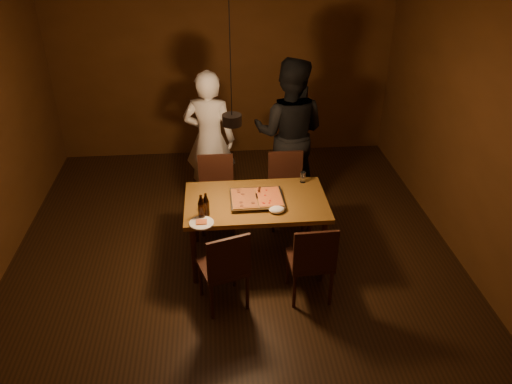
{
  "coord_description": "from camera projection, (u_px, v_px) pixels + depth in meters",
  "views": [
    {
      "loc": [
        -0.15,
        -4.27,
        3.48
      ],
      "look_at": [
        0.24,
        0.21,
        0.85
      ],
      "focal_mm": 35.0,
      "sensor_mm": 36.0,
      "label": 1
    }
  ],
  "objects": [
    {
      "name": "pendant_lamp",
      "position": [
        232.0,
        119.0,
        4.56
      ],
      "size": [
        0.18,
        0.18,
        1.1
      ],
      "color": "black",
      "rests_on": "ceiling"
    },
    {
      "name": "plate_slice",
      "position": [
        202.0,
        223.0,
        4.88
      ],
      "size": [
        0.24,
        0.24,
        0.03
      ],
      "color": "white",
      "rests_on": "dining_table"
    },
    {
      "name": "spatula",
      "position": [
        258.0,
        196.0,
        5.22
      ],
      "size": [
        0.14,
        0.25,
        0.04
      ],
      "primitive_type": null,
      "rotation": [
        0.0,
        0.0,
        -0.21
      ],
      "color": "silver",
      "rests_on": "pizza_tray"
    },
    {
      "name": "pizza_meat",
      "position": [
        244.0,
        198.0,
        5.19
      ],
      "size": [
        0.27,
        0.42,
        0.02
      ],
      "primitive_type": "cube",
      "rotation": [
        0.0,
        0.0,
        0.01
      ],
      "color": "maroon",
      "rests_on": "pizza_tray"
    },
    {
      "name": "water_glass_left",
      "position": [
        205.0,
        205.0,
        5.07
      ],
      "size": [
        0.08,
        0.08,
        0.12
      ],
      "primitive_type": "cylinder",
      "color": "silver",
      "rests_on": "dining_table"
    },
    {
      "name": "water_glass_right",
      "position": [
        303.0,
        177.0,
        5.57
      ],
      "size": [
        0.06,
        0.06,
        0.13
      ],
      "primitive_type": "cylinder",
      "color": "silver",
      "rests_on": "dining_table"
    },
    {
      "name": "chair_far_left",
      "position": [
        216.0,
        185.0,
        5.97
      ],
      "size": [
        0.42,
        0.42,
        0.49
      ],
      "rotation": [
        0.0,
        0.0,
        3.13
      ],
      "color": "#38190F",
      "rests_on": "floor"
    },
    {
      "name": "diner_white",
      "position": [
        210.0,
        139.0,
        6.27
      ],
      "size": [
        0.72,
        0.55,
        1.78
      ],
      "primitive_type": "imported",
      "rotation": [
        0.0,
        0.0,
        2.94
      ],
      "color": "white",
      "rests_on": "floor"
    },
    {
      "name": "pizza_tray",
      "position": [
        257.0,
        200.0,
        5.23
      ],
      "size": [
        0.59,
        0.49,
        0.05
      ],
      "primitive_type": "cube",
      "rotation": [
        0.0,
        0.0,
        -0.08
      ],
      "color": "silver",
      "rests_on": "dining_table"
    },
    {
      "name": "diner_dark",
      "position": [
        289.0,
        133.0,
        6.26
      ],
      "size": [
        1.11,
        0.97,
        1.92
      ],
      "primitive_type": "imported",
      "rotation": [
        0.0,
        0.0,
        2.84
      ],
      "color": "black",
      "rests_on": "floor"
    },
    {
      "name": "chair_near_right",
      "position": [
        312.0,
        257.0,
        4.78
      ],
      "size": [
        0.43,
        0.43,
        0.49
      ],
      "rotation": [
        0.0,
        0.0,
        0.03
      ],
      "color": "#38190F",
      "rests_on": "floor"
    },
    {
      "name": "dining_table",
      "position": [
        256.0,
        206.0,
        5.3
      ],
      "size": [
        1.5,
        0.9,
        0.75
      ],
      "color": "brown",
      "rests_on": "floor"
    },
    {
      "name": "beer_bottle_a",
      "position": [
        201.0,
        207.0,
        4.91
      ],
      "size": [
        0.07,
        0.07,
        0.26
      ],
      "color": "black",
      "rests_on": "dining_table"
    },
    {
      "name": "beer_bottle_b",
      "position": [
        206.0,
        204.0,
        4.96
      ],
      "size": [
        0.07,
        0.07,
        0.25
      ],
      "color": "black",
      "rests_on": "dining_table"
    },
    {
      "name": "napkin",
      "position": [
        277.0,
        210.0,
        5.04
      ],
      "size": [
        0.16,
        0.12,
        0.07
      ],
      "primitive_type": "ellipsoid",
      "color": "white",
      "rests_on": "dining_table"
    },
    {
      "name": "chair_far_right",
      "position": [
        286.0,
        182.0,
        6.05
      ],
      "size": [
        0.42,
        0.42,
        0.49
      ],
      "rotation": [
        0.0,
        0.0,
        3.14
      ],
      "color": "#38190F",
      "rests_on": "floor"
    },
    {
      "name": "chair_near_left",
      "position": [
        225.0,
        264.0,
        4.68
      ],
      "size": [
        0.53,
        0.53,
        0.49
      ],
      "rotation": [
        0.0,
        0.0,
        0.31
      ],
      "color": "#38190F",
      "rests_on": "floor"
    },
    {
      "name": "room_shell",
      "position": [
        233.0,
        154.0,
        4.74
      ],
      "size": [
        6.0,
        6.0,
        6.0
      ],
      "color": "#321D0D",
      "rests_on": "ground"
    },
    {
      "name": "pizza_cheese",
      "position": [
        269.0,
        197.0,
        5.22
      ],
      "size": [
        0.27,
        0.41,
        0.02
      ],
      "primitive_type": "cube",
      "rotation": [
        0.0,
        0.0,
        0.03
      ],
      "color": "gold",
      "rests_on": "pizza_tray"
    }
  ]
}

